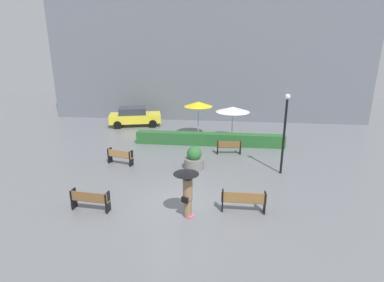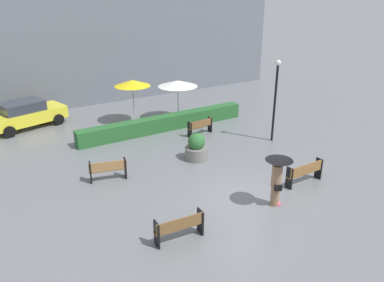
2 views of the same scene
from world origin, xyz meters
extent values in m
plane|color=slate|center=(0.00, 0.00, 0.00)|extent=(60.00, 60.00, 0.00)
cube|color=brown|center=(2.11, 6.78, 0.43)|extent=(1.55, 0.37, 0.04)
cube|color=brown|center=(2.12, 6.65, 0.65)|extent=(1.53, 0.19, 0.40)
cube|color=black|center=(1.41, 6.69, 0.43)|extent=(0.09, 0.33, 0.85)
cube|color=black|center=(2.82, 6.82, 0.43)|extent=(0.09, 0.33, 0.85)
cube|color=olive|center=(2.69, -0.21, 0.45)|extent=(1.82, 0.24, 0.04)
cube|color=olive|center=(2.69, -0.34, 0.69)|extent=(1.81, 0.05, 0.43)
cube|color=black|center=(1.84, -0.22, 0.45)|extent=(0.06, 0.33, 0.91)
cube|color=black|center=(3.53, -0.23, 0.45)|extent=(0.06, 0.33, 0.91)
cube|color=brown|center=(-3.55, -0.79, 0.44)|extent=(1.66, 0.41, 0.04)
cube|color=brown|center=(-3.57, -0.95, 0.66)|extent=(1.64, 0.17, 0.40)
cube|color=black|center=(-4.32, -0.75, 0.43)|extent=(0.09, 0.38, 0.86)
cube|color=black|center=(-2.80, -0.87, 0.43)|extent=(0.09, 0.38, 0.86)
cube|color=#9E7242|center=(-4.04, 4.30, 0.45)|extent=(1.57, 0.65, 0.04)
cube|color=#9E7242|center=(-4.08, 4.15, 0.68)|extent=(1.51, 0.42, 0.41)
cube|color=black|center=(-4.74, 4.46, 0.44)|extent=(0.15, 0.38, 0.88)
cube|color=black|center=(-3.36, 4.11, 0.44)|extent=(0.15, 0.38, 0.88)
cylinder|color=#8C6B4C|center=(0.48, -0.86, 0.39)|extent=(0.32, 0.32, 0.78)
cube|color=#F2598C|center=(0.53, -0.89, 0.04)|extent=(0.41, 0.38, 0.08)
cylinder|color=#8C6B4C|center=(0.48, -0.86, 1.20)|extent=(0.38, 0.38, 0.84)
sphere|color=tan|center=(0.48, -0.86, 1.73)|extent=(0.21, 0.21, 0.21)
cube|color=black|center=(0.39, -1.06, 0.83)|extent=(0.29, 0.22, 0.22)
cylinder|color=black|center=(0.43, -0.95, 1.50)|extent=(0.02, 0.02, 0.90)
cone|color=black|center=(0.43, -0.95, 1.95)|extent=(0.99, 0.99, 0.16)
cylinder|color=slate|center=(0.21, 4.11, 0.29)|extent=(1.08, 1.08, 0.59)
sphere|color=#2D6B33|center=(0.21, 4.11, 0.88)|extent=(0.81, 0.81, 0.81)
cylinder|color=black|center=(4.86, 4.00, 1.99)|extent=(0.12, 0.12, 3.98)
sphere|color=white|center=(4.86, 4.00, 4.10)|extent=(0.28, 0.28, 0.28)
cylinder|color=silver|center=(-0.17, 10.45, 1.21)|extent=(0.06, 0.06, 2.43)
cone|color=yellow|center=(-0.17, 10.45, 2.43)|extent=(2.08, 2.08, 0.35)
cylinder|color=silver|center=(2.32, 9.54, 1.14)|extent=(0.06, 0.06, 2.28)
cone|color=white|center=(2.32, 9.54, 2.28)|extent=(2.35, 2.35, 0.35)
cube|color=#28602D|center=(0.79, 8.40, 0.42)|extent=(10.04, 0.70, 0.83)
cube|color=slate|center=(0.00, 16.00, 5.53)|extent=(28.00, 1.20, 11.05)
cube|color=yellow|center=(-5.73, 12.97, 0.67)|extent=(4.51, 2.78, 0.70)
cube|color=#333842|center=(-5.92, 12.92, 1.29)|extent=(2.54, 2.12, 0.55)
cylinder|color=black|center=(-4.58, 14.19, 0.32)|extent=(0.68, 0.38, 0.64)
cylinder|color=black|center=(-4.12, 12.50, 0.32)|extent=(0.68, 0.38, 0.64)
cylinder|color=black|center=(-7.33, 13.45, 0.32)|extent=(0.68, 0.38, 0.64)
cylinder|color=black|center=(-6.88, 11.76, 0.32)|extent=(0.68, 0.38, 0.64)
camera|label=1|loc=(1.86, -11.53, 6.54)|focal=28.67mm
camera|label=2|loc=(-8.46, -9.52, 7.43)|focal=35.18mm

